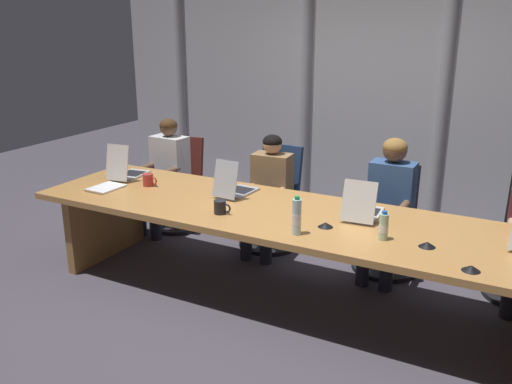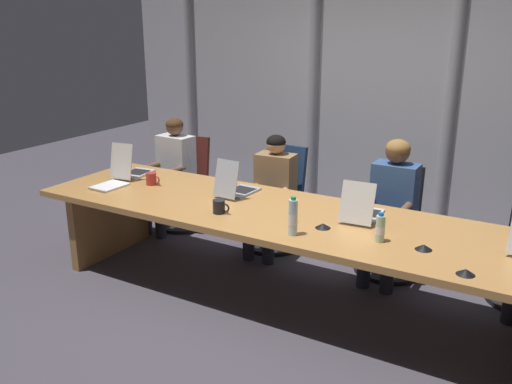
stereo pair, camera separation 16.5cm
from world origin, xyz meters
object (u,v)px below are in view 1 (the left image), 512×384
Objects in this scene: coffee_mug_near at (220,207)px; conference_mic_left_side at (326,225)px; person_center at (389,200)px; laptop_left_end at (127,171)px; conference_mic_right_side at (471,268)px; laptop_center at (363,209)px; conference_mic_middle at (427,244)px; water_bottle_secondary at (297,217)px; office_chair_left_mid at (272,209)px; person_left_mid at (268,188)px; water_bottle_primary at (384,227)px; office_chair_center at (388,231)px; person_left_end at (165,169)px; office_chair_left_end at (178,193)px; spiral_notepad at (105,188)px; laptop_left_mid at (235,188)px; coffee_mug_far at (148,180)px.

coffee_mug_near is 1.28× the size of conference_mic_left_side.
coffee_mug_near is at bearing -42.51° from person_center.
laptop_left_end is 0.37× the size of person_center.
conference_mic_left_side is 1.04m from conference_mic_right_side.
conference_mic_middle is at bearing -127.24° from laptop_center.
conference_mic_right_side is at bearing -14.82° from conference_mic_left_side.
water_bottle_secondary is (1.96, -0.55, 0.06)m from laptop_left_end.
laptop_center reaches higher than water_bottle_secondary.
water_bottle_secondary is 0.69m from coffee_mug_near.
office_chair_left_mid is 8.83× the size of conference_mic_middle.
coffee_mug_near is (0.13, -1.07, 0.16)m from person_left_mid.
water_bottle_primary is (2.50, -0.37, 0.03)m from laptop_left_end.
laptop_center is 3.11× the size of coffee_mug_near.
conference_mic_right_side is at bearing 23.06° from office_chair_center.
person_left_end is 0.98× the size of person_center.
conference_mic_middle is (0.51, -1.00, 0.07)m from person_center.
water_bottle_primary is at bearing 49.43° from person_left_mid.
water_bottle_secondary is at bearing -161.70° from water_bottle_primary.
office_chair_left_end is at bearing 66.52° from laptop_center.
conference_mic_right_side is (3.09, -0.59, -0.05)m from laptop_left_end.
laptop_left_end is at bearing 171.04° from conference_mic_left_side.
spiral_notepad is at bearing -178.98° from conference_mic_left_side.
person_left_mid is (0.00, 0.61, -0.17)m from laptop_left_mid.
conference_mic_left_side is 1.00× the size of conference_mic_right_side.
water_bottle_primary is at bearing 18.30° from water_bottle_secondary.
spiral_notepad is (-1.21, 0.07, -0.04)m from coffee_mug_near.
conference_mic_left_side is 0.35× the size of spiral_notepad.
person_left_end is at bearing 160.74° from conference_mic_middle.
office_chair_center is 3.36× the size of water_bottle_secondary.
person_left_end is 0.87m from coffee_mug_far.
person_left_mid reaches higher than coffee_mug_far.
office_chair_left_end is 6.66× the size of coffee_mug_near.
office_chair_left_mid is at bearing 145.52° from conference_mic_middle.
coffee_mug_near is (-1.23, -0.07, -0.04)m from water_bottle_primary.
water_bottle_secondary is at bearing 36.33° from office_chair_left_mid.
spiral_notepad is at bearing -51.37° from person_left_mid.
office_chair_left_end is 0.84× the size of person_left_mid.
coffee_mug_far is at bearing 44.36° from spiral_notepad.
laptop_left_mid is 1.53× the size of water_bottle_secondary.
person_left_mid is at bearing -89.21° from person_center.
person_left_end reaches higher than water_bottle_secondary.
person_left_end is (-0.06, 0.64, -0.14)m from laptop_left_end.
laptop_left_end is 1.44m from office_chair_left_mid.
laptop_left_end reaches higher than conference_mic_middle.
laptop_left_mid reaches higher than conference_mic_left_side.
laptop_left_mid is 0.64m from person_left_mid.
water_bottle_primary is 0.30m from conference_mic_middle.
office_chair_center is 1.67m from conference_mic_right_side.
office_chair_left_mid is 1.27m from coffee_mug_far.
coffee_mug_near is 0.81m from conference_mic_left_side.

